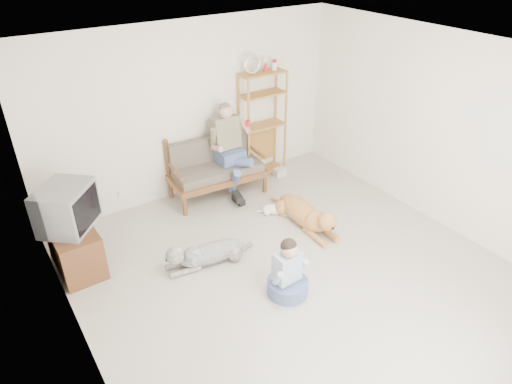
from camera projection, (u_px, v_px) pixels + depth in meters
floor at (299, 278)px, 5.70m from camera, size 5.50×5.50×0.00m
ceiling at (313, 61)px, 4.33m from camera, size 5.50×5.50×0.00m
wall_back at (191, 111)px, 6.98m from camera, size 5.00×0.00×5.00m
wall_left at (73, 266)px, 3.82m from camera, size 0.00×5.50×5.50m
wall_right at (448, 134)px, 6.21m from camera, size 0.00×5.50×5.50m
loveseat at (215, 167)px, 7.26m from camera, size 1.55×0.81×0.95m
man at (232, 156)px, 7.13m from camera, size 0.56×0.81×1.31m
etagere at (263, 124)px, 7.62m from camera, size 0.80×0.35×2.11m
book_stack at (280, 172)px, 7.99m from camera, size 0.21×0.16×0.13m
tv_stand at (75, 248)px, 5.73m from camera, size 0.52×0.91×0.60m
crt_tv at (67, 208)px, 5.48m from camera, size 0.84×0.85×0.55m
wall_outlet at (123, 193)px, 6.91m from camera, size 0.12×0.02×0.08m
golden_retriever at (307, 215)px, 6.60m from camera, size 0.41×1.49×0.45m
shaggy_dog at (204, 254)px, 5.87m from camera, size 1.30×0.42×0.38m
terrier at (280, 209)px, 6.91m from camera, size 0.49×0.44×0.23m
child at (288, 274)px, 5.35m from camera, size 0.49×0.49×0.78m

